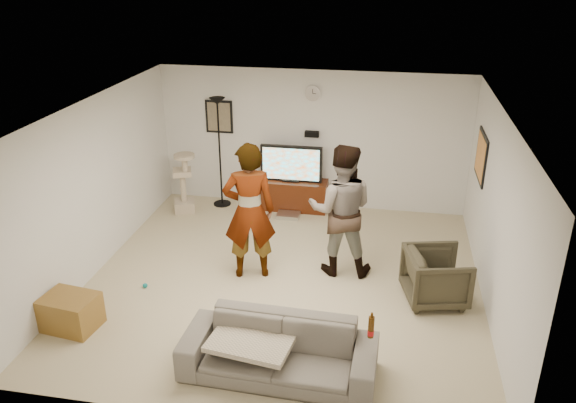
% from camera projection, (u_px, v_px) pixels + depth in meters
% --- Properties ---
extents(floor, '(5.50, 5.50, 0.02)m').
position_uv_depth(floor, '(284.00, 281.00, 8.21)').
color(floor, tan).
rests_on(floor, ground).
extents(ceiling, '(5.50, 5.50, 0.02)m').
position_uv_depth(ceiling, '(283.00, 109.00, 7.20)').
color(ceiling, white).
rests_on(ceiling, wall_back).
extents(wall_back, '(5.50, 0.04, 2.50)m').
position_uv_depth(wall_back, '(312.00, 140.00, 10.19)').
color(wall_back, white).
rests_on(wall_back, floor).
extents(wall_front, '(5.50, 0.04, 2.50)m').
position_uv_depth(wall_front, '(227.00, 318.00, 5.23)').
color(wall_front, white).
rests_on(wall_front, floor).
extents(wall_left, '(0.04, 5.50, 2.50)m').
position_uv_depth(wall_left, '(95.00, 187.00, 8.16)').
color(wall_left, white).
rests_on(wall_left, floor).
extents(wall_right, '(0.04, 5.50, 2.50)m').
position_uv_depth(wall_right, '(496.00, 216.00, 7.25)').
color(wall_right, white).
rests_on(wall_right, floor).
extents(wall_clock, '(0.26, 0.04, 0.26)m').
position_uv_depth(wall_clock, '(313.00, 93.00, 9.82)').
color(wall_clock, silver).
rests_on(wall_clock, wall_back).
extents(wall_speaker, '(0.25, 0.10, 0.10)m').
position_uv_depth(wall_speaker, '(312.00, 134.00, 10.08)').
color(wall_speaker, black).
rests_on(wall_speaker, wall_back).
extents(picture_back, '(0.42, 0.03, 0.52)m').
position_uv_depth(picture_back, '(219.00, 117.00, 10.31)').
color(picture_back, '#726750').
rests_on(picture_back, wall_back).
extents(picture_right, '(0.03, 0.78, 0.62)m').
position_uv_depth(picture_right, '(481.00, 157.00, 8.60)').
color(picture_right, '#D5893D').
rests_on(picture_right, wall_right).
extents(tv_stand, '(1.31, 0.45, 0.54)m').
position_uv_depth(tv_stand, '(291.00, 194.00, 10.41)').
color(tv_stand, '#3B1708').
rests_on(tv_stand, floor).
extents(console_box, '(0.40, 0.30, 0.07)m').
position_uv_depth(console_box, '(288.00, 215.00, 10.15)').
color(console_box, '#BBBBBB').
rests_on(console_box, floor).
extents(tv, '(1.11, 0.08, 0.66)m').
position_uv_depth(tv, '(291.00, 163.00, 10.17)').
color(tv, black).
rests_on(tv, tv_stand).
extents(tv_screen, '(1.02, 0.01, 0.58)m').
position_uv_depth(tv_screen, '(291.00, 164.00, 10.13)').
color(tv_screen, '#36DAF3').
rests_on(tv_screen, tv).
extents(floor_lamp, '(0.32, 0.32, 2.01)m').
position_uv_depth(floor_lamp, '(220.00, 153.00, 10.28)').
color(floor_lamp, black).
rests_on(floor_lamp, floor).
extents(cat_tree, '(0.46, 0.46, 1.11)m').
position_uv_depth(cat_tree, '(183.00, 183.00, 10.18)').
color(cat_tree, '#BAA990').
rests_on(cat_tree, floor).
extents(person_left, '(0.84, 0.66, 2.01)m').
position_uv_depth(person_left, '(249.00, 211.00, 7.97)').
color(person_left, '#B0B0B0').
rests_on(person_left, floor).
extents(person_right, '(0.98, 0.79, 1.95)m').
position_uv_depth(person_right, '(341.00, 210.00, 8.09)').
color(person_right, '#29518B').
rests_on(person_right, floor).
extents(sofa, '(2.16, 0.90, 0.62)m').
position_uv_depth(sofa, '(279.00, 350.00, 6.27)').
color(sofa, '#645F57').
rests_on(sofa, floor).
extents(throw_blanket, '(0.99, 0.82, 0.06)m').
position_uv_depth(throw_blanket, '(252.00, 339.00, 6.27)').
color(throw_blanket, beige).
rests_on(throw_blanket, sofa).
extents(beer_bottle, '(0.06, 0.06, 0.25)m').
position_uv_depth(beer_bottle, '(371.00, 327.00, 5.93)').
color(beer_bottle, '#472708').
rests_on(beer_bottle, sofa).
extents(armchair, '(0.95, 0.93, 0.72)m').
position_uv_depth(armchair, '(436.00, 277.00, 7.60)').
color(armchair, '#353122').
rests_on(armchair, floor).
extents(side_table, '(0.71, 0.57, 0.44)m').
position_uv_depth(side_table, '(71.00, 312.00, 7.10)').
color(side_table, brown).
rests_on(side_table, floor).
extents(toy_ball, '(0.07, 0.07, 0.07)m').
position_uv_depth(toy_ball, '(145.00, 286.00, 8.01)').
color(toy_ball, '#0F7D85').
rests_on(toy_ball, floor).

